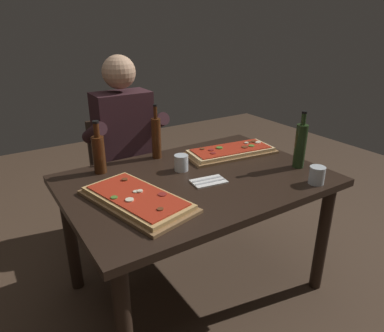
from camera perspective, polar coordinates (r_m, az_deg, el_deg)
ground_plane at (r=2.32m, az=0.71°, el=-18.78°), size 6.40×6.40×0.00m
dining_table at (r=1.95m, az=0.80°, el=-4.41°), size 1.40×0.96×0.74m
pizza_rectangular_front at (r=2.25m, az=6.33°, el=2.37°), size 0.60×0.31×0.05m
pizza_rectangular_left at (r=1.67m, az=-8.93°, el=-5.30°), size 0.42×0.63×0.05m
wine_bottle_dark at (r=2.10m, az=17.15°, el=3.28°), size 0.07×0.07×0.33m
oil_bottle_amber at (r=2.00m, az=-14.87°, el=2.09°), size 0.07×0.07×0.30m
vinegar_bottle_green at (r=2.16m, az=-5.81°, el=4.66°), size 0.06×0.06×0.34m
tumbler_near_camera at (r=1.94m, az=19.57°, el=-1.41°), size 0.08×0.08×0.09m
tumbler_far_side at (r=1.99m, az=-1.75°, el=0.37°), size 0.08×0.08×0.09m
napkin_cutlery_set at (r=1.86m, az=2.71°, el=-2.50°), size 0.19×0.13×0.01m
diner_chair at (r=2.68m, az=-11.15°, el=-0.89°), size 0.44×0.44×0.87m
seated_diner at (r=2.48m, az=-10.53°, el=3.61°), size 0.53×0.41×1.33m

